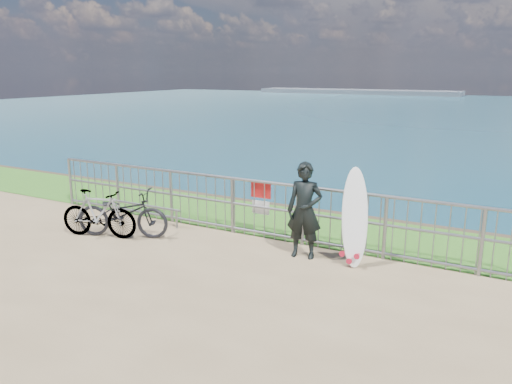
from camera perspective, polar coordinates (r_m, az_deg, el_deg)
The scene contains 8 objects.
grass_strip at distance 10.64m, azimuth 2.70°, elevation -3.35°, with size 120.00×120.00×0.00m, color #2E6E1E.
seascape at distance 161.46m, azimuth 11.38°, elevation 10.94°, with size 260.00×260.00×5.00m.
railing at distance 9.53m, azimuth -0.04°, elevation -1.80°, with size 10.06×0.10×1.13m.
surfer at distance 8.47m, azimuth 5.57°, elevation -2.12°, with size 0.60×0.40×1.65m, color black.
surfboard at distance 8.25m, azimuth 11.18°, elevation -3.30°, with size 0.55×0.53×1.63m.
bicycle_near at distance 9.88m, azimuth -15.00°, elevation -2.38°, with size 0.62×1.78×0.94m, color black.
bicycle_far at distance 10.00m, azimuth -17.54°, elevation -2.37°, with size 0.44×1.55×0.93m, color black.
bike_rack at distance 10.76m, azimuth -12.74°, elevation -1.69°, with size 1.93×0.05×0.40m.
Camera 1 is at (4.41, -6.46, 3.13)m, focal length 35.00 mm.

